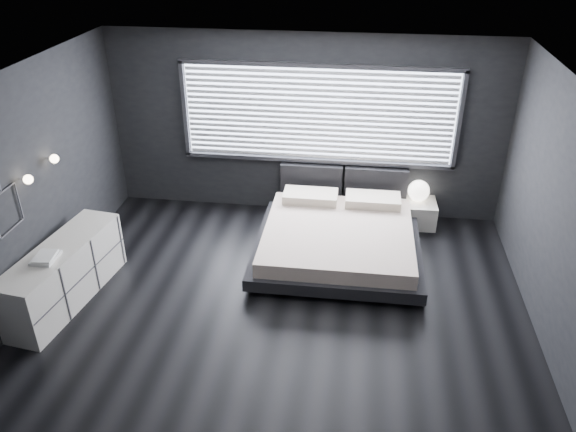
# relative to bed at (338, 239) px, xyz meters

# --- Properties ---
(room) EXTENTS (6.04, 6.00, 2.80)m
(room) POSITION_rel_bed_xyz_m (-0.63, -1.42, 1.13)
(room) COLOR black
(room) RESTS_ON ground
(window) EXTENTS (4.14, 0.09, 1.52)m
(window) POSITION_rel_bed_xyz_m (-0.43, 1.28, 1.34)
(window) COLOR white
(window) RESTS_ON ground
(headboard) EXTENTS (1.96, 0.16, 0.52)m
(headboard) POSITION_rel_bed_xyz_m (0.00, 1.22, 0.30)
(headboard) COLOR black
(headboard) RESTS_ON ground
(sconce_near) EXTENTS (0.18, 0.11, 0.11)m
(sconce_near) POSITION_rel_bed_xyz_m (-3.51, -1.37, 1.33)
(sconce_near) COLOR silver
(sconce_near) RESTS_ON ground
(sconce_far) EXTENTS (0.18, 0.11, 0.11)m
(sconce_far) POSITION_rel_bed_xyz_m (-3.51, -0.77, 1.33)
(sconce_far) COLOR silver
(sconce_far) RESTS_ON ground
(wall_art_lower) EXTENTS (0.01, 0.48, 0.48)m
(wall_art_lower) POSITION_rel_bed_xyz_m (-3.60, -1.72, 1.11)
(wall_art_lower) COLOR #47474C
(wall_art_lower) RESTS_ON ground
(bed) EXTENTS (2.28, 2.17, 0.59)m
(bed) POSITION_rel_bed_xyz_m (0.00, 0.00, 0.00)
(bed) COLOR black
(bed) RESTS_ON ground
(nightstand) EXTENTS (0.67, 0.56, 0.38)m
(nightstand) POSITION_rel_bed_xyz_m (1.10, 1.08, -0.08)
(nightstand) COLOR silver
(nightstand) RESTS_ON ground
(orb_lamp) EXTENTS (0.32, 0.32, 0.32)m
(orb_lamp) POSITION_rel_bed_xyz_m (1.15, 1.12, 0.27)
(orb_lamp) COLOR white
(orb_lamp) RESTS_ON nightstand
(dresser) EXTENTS (0.78, 1.94, 0.75)m
(dresser) POSITION_rel_bed_xyz_m (-3.27, -1.45, 0.10)
(dresser) COLOR silver
(dresser) RESTS_ON ground
(book_stack) EXTENTS (0.26, 0.34, 0.07)m
(book_stack) POSITION_rel_bed_xyz_m (-3.29, -1.71, 0.51)
(book_stack) COLOR silver
(book_stack) RESTS_ON dresser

